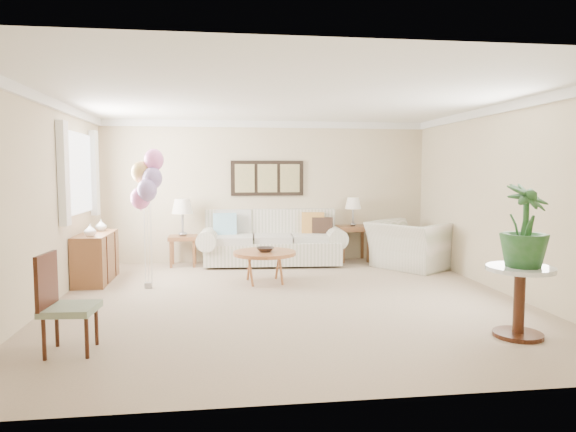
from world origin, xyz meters
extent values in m
plane|color=tan|center=(0.00, 0.00, 0.00)|extent=(6.00, 6.00, 0.00)
cube|color=beige|center=(0.00, 3.00, 1.30)|extent=(6.00, 0.04, 2.60)
cube|color=beige|center=(0.00, -3.00, 1.30)|extent=(6.00, 0.04, 2.60)
cube|color=beige|center=(-3.00, 0.00, 1.30)|extent=(0.04, 6.00, 2.60)
cube|color=beige|center=(3.00, 0.00, 1.30)|extent=(0.04, 6.00, 2.60)
cube|color=white|center=(0.00, 0.00, 2.59)|extent=(6.00, 6.00, 0.02)
cube|color=white|center=(0.00, 2.97, 2.54)|extent=(6.00, 0.06, 0.12)
cube|color=white|center=(-2.97, 0.00, 2.54)|extent=(0.06, 6.00, 0.12)
cube|color=white|center=(2.97, 0.00, 2.54)|extent=(0.06, 6.00, 0.12)
cube|color=white|center=(-2.98, 1.50, 1.65)|extent=(0.04, 1.40, 1.20)
cube|color=white|center=(-2.94, 0.65, 1.65)|extent=(0.10, 0.22, 1.40)
cube|color=white|center=(-2.94, 2.35, 1.65)|extent=(0.10, 0.22, 1.40)
cube|color=black|center=(0.00, 2.97, 1.55)|extent=(1.35, 0.04, 0.65)
cube|color=#8C8C59|center=(-0.42, 2.94, 1.55)|extent=(0.36, 0.02, 0.52)
cube|color=#8C8C59|center=(0.00, 2.94, 1.55)|extent=(0.36, 0.02, 0.52)
cube|color=#8C8C59|center=(0.42, 2.94, 1.55)|extent=(0.36, 0.02, 0.52)
cube|color=silver|center=(0.05, 2.58, 0.24)|extent=(2.45, 1.13, 0.39)
cube|color=silver|center=(0.05, 2.94, 0.68)|extent=(2.41, 0.39, 0.60)
cylinder|color=silver|center=(-1.09, 2.58, 0.49)|extent=(0.41, 1.00, 0.35)
cylinder|color=silver|center=(1.20, 2.58, 0.49)|extent=(0.41, 1.00, 0.35)
cube|color=beige|center=(-0.63, 2.52, 0.48)|extent=(0.70, 0.82, 0.13)
cube|color=beige|center=(0.05, 2.52, 0.48)|extent=(0.70, 0.82, 0.13)
cube|color=beige|center=(0.74, 2.52, 0.48)|extent=(0.70, 0.82, 0.13)
cube|color=#8CCAE3|center=(-0.80, 2.71, 0.72)|extent=(0.41, 0.13, 0.41)
cube|color=#C68A3E|center=(0.82, 2.71, 0.72)|extent=(0.41, 0.13, 0.41)
cube|color=#322219|center=(0.98, 2.63, 0.65)|extent=(0.37, 0.11, 0.37)
cube|color=silver|center=(0.05, 2.58, 0.02)|extent=(2.18, 0.87, 0.04)
cube|color=brown|center=(-1.54, 2.64, 0.50)|extent=(0.50, 0.45, 0.07)
cube|color=brown|center=(-1.73, 2.46, 0.23)|extent=(0.05, 0.05, 0.47)
cube|color=brown|center=(-1.34, 2.46, 0.23)|extent=(0.05, 0.05, 0.47)
cube|color=brown|center=(-1.73, 2.82, 0.23)|extent=(0.05, 0.05, 0.47)
cube|color=brown|center=(-1.34, 2.82, 0.23)|extent=(0.05, 0.05, 0.47)
cube|color=brown|center=(1.59, 2.78, 0.62)|extent=(0.60, 0.55, 0.09)
cube|color=brown|center=(1.35, 2.56, 0.29)|extent=(0.05, 0.05, 0.57)
cube|color=brown|center=(1.84, 2.56, 0.29)|extent=(0.05, 0.05, 0.57)
cube|color=brown|center=(1.35, 3.00, 0.29)|extent=(0.05, 0.05, 0.57)
cube|color=brown|center=(1.84, 3.00, 0.29)|extent=(0.05, 0.05, 0.57)
cylinder|color=gray|center=(-1.54, 2.64, 0.57)|extent=(0.15, 0.15, 0.07)
cylinder|color=gray|center=(-1.54, 2.64, 0.77)|extent=(0.04, 0.04, 0.33)
cone|color=silver|center=(-1.54, 2.64, 1.07)|extent=(0.37, 0.37, 0.26)
cylinder|color=gray|center=(1.59, 2.78, 0.69)|extent=(0.12, 0.12, 0.05)
cylinder|color=gray|center=(1.59, 2.78, 0.85)|extent=(0.04, 0.04, 0.27)
cone|color=silver|center=(1.59, 2.78, 1.08)|extent=(0.30, 0.30, 0.21)
cylinder|color=#A5592F|center=(-0.22, 1.07, 0.45)|extent=(0.94, 0.94, 0.05)
cylinder|color=#A5592F|center=(0.00, 1.30, 0.21)|extent=(0.04, 0.04, 0.42)
cylinder|color=#A5592F|center=(-0.44, 1.30, 0.21)|extent=(0.04, 0.04, 0.42)
cylinder|color=#A5592F|center=(-0.44, 0.85, 0.21)|extent=(0.04, 0.04, 0.42)
cylinder|color=#A5592F|center=(0.00, 0.85, 0.21)|extent=(0.04, 0.04, 0.42)
imported|color=black|center=(-0.21, 1.04, 0.51)|extent=(0.30, 0.30, 0.07)
imported|color=silver|center=(2.39, 1.91, 0.40)|extent=(1.60, 1.64, 0.81)
cylinder|color=silver|center=(2.12, -1.80, 0.70)|extent=(0.67, 0.67, 0.04)
cylinder|color=#3B180F|center=(2.12, -1.80, 0.35)|extent=(0.11, 0.11, 0.67)
cylinder|color=#3B180F|center=(2.12, -1.80, 0.01)|extent=(0.49, 0.49, 0.01)
imported|color=#1B511A|center=(2.13, -1.83, 1.14)|extent=(0.62, 0.62, 0.83)
cube|color=gray|center=(-2.25, -1.67, 0.41)|extent=(0.49, 0.49, 0.06)
cylinder|color=#3B180F|center=(-2.44, -1.86, 0.19)|extent=(0.04, 0.04, 0.38)
cylinder|color=#3B180F|center=(-2.07, -1.86, 0.19)|extent=(0.04, 0.04, 0.38)
cylinder|color=#3B180F|center=(-2.44, -1.49, 0.19)|extent=(0.04, 0.04, 0.38)
cylinder|color=#3B180F|center=(-2.07, -1.49, 0.19)|extent=(0.04, 0.04, 0.38)
cube|color=#3B180F|center=(-2.45, -1.67, 0.68)|extent=(0.07, 0.44, 0.50)
cube|color=brown|center=(-2.76, 1.50, 0.37)|extent=(0.45, 1.20, 0.74)
cube|color=#3B180F|center=(-2.75, 1.20, 0.37)|extent=(0.46, 0.02, 0.70)
cube|color=#3B180F|center=(-2.75, 1.80, 0.37)|extent=(0.46, 0.02, 0.70)
imported|color=white|center=(-2.74, 1.12, 0.83)|extent=(0.17, 0.17, 0.18)
imported|color=silver|center=(-2.74, 1.81, 0.83)|extent=(0.19, 0.19, 0.18)
cube|color=gray|center=(-1.91, 0.94, 0.04)|extent=(0.10, 0.10, 0.08)
ellipsoid|color=#FF7ACE|center=(-1.99, 0.89, 1.30)|extent=(0.28, 0.28, 0.32)
cylinder|color=silver|center=(-1.95, 0.92, 0.61)|extent=(0.01, 0.01, 1.06)
ellipsoid|color=#A081C8|center=(-1.82, 0.93, 1.58)|extent=(0.28, 0.28, 0.32)
cylinder|color=silver|center=(-1.87, 0.94, 0.75)|extent=(0.01, 0.01, 1.34)
ellipsoid|color=tan|center=(-1.99, 1.01, 1.67)|extent=(0.28, 0.28, 0.32)
cylinder|color=silver|center=(-1.95, 0.98, 0.79)|extent=(0.01, 0.01, 1.43)
ellipsoid|color=#FF7ACE|center=(-1.80, 0.99, 1.84)|extent=(0.28, 0.28, 0.32)
cylinder|color=silver|center=(-1.86, 0.97, 0.88)|extent=(0.01, 0.01, 1.60)
ellipsoid|color=#A081C8|center=(-1.88, 0.83, 1.42)|extent=(0.28, 0.28, 0.32)
cylinder|color=silver|center=(-1.90, 0.89, 0.67)|extent=(0.01, 0.01, 1.18)
camera|label=1|loc=(-0.87, -6.54, 1.68)|focal=32.00mm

